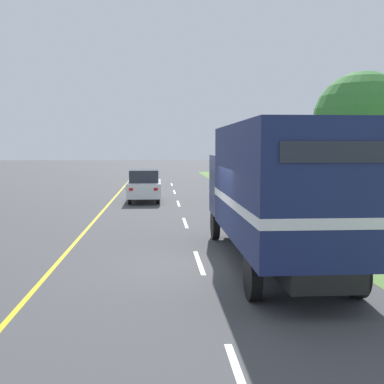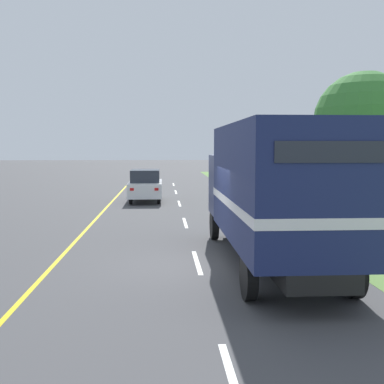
% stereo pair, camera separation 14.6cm
% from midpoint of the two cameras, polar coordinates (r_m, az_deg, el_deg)
% --- Properties ---
extents(ground_plane, '(200.00, 200.00, 0.00)m').
position_cam_midpoint_polar(ground_plane, '(12.41, 0.64, -8.73)').
color(ground_plane, '#444447').
extents(edge_line_yellow, '(0.12, 63.37, 0.01)m').
position_cam_midpoint_polar(edge_line_yellow, '(26.99, -9.75, -1.14)').
color(edge_line_yellow, yellow).
rests_on(edge_line_yellow, ground).
extents(centre_dash_near, '(0.12, 2.60, 0.01)m').
position_cam_midpoint_polar(centre_dash_near, '(12.78, 0.50, -8.30)').
color(centre_dash_near, white).
rests_on(centre_dash_near, ground).
extents(centre_dash_mid_a, '(0.12, 2.60, 0.01)m').
position_cam_midpoint_polar(centre_dash_mid_a, '(19.24, -1.03, -3.67)').
color(centre_dash_mid_a, white).
rests_on(centre_dash_mid_a, ground).
extents(centre_dash_mid_b, '(0.12, 2.60, 0.01)m').
position_cam_midpoint_polar(centre_dash_mid_b, '(25.77, -1.78, -1.37)').
color(centre_dash_mid_b, white).
rests_on(centre_dash_mid_b, ground).
extents(centre_dash_far, '(0.12, 2.60, 0.01)m').
position_cam_midpoint_polar(centre_dash_far, '(32.33, -2.23, -0.00)').
color(centre_dash_far, white).
rests_on(centre_dash_far, ground).
extents(centre_dash_farthest, '(0.12, 2.60, 0.01)m').
position_cam_midpoint_polar(centre_dash_farthest, '(38.91, -2.53, 0.90)').
color(centre_dash_farthest, white).
rests_on(centre_dash_farthest, ground).
extents(horse_trailer_truck, '(2.48, 8.49, 3.54)m').
position_cam_midpoint_polar(horse_trailer_truck, '(12.09, 9.55, 0.37)').
color(horse_trailer_truck, black).
rests_on(horse_trailer_truck, ground).
extents(lead_car_white, '(1.80, 4.20, 1.77)m').
position_cam_midpoint_polar(lead_car_white, '(26.78, -5.80, 0.81)').
color(lead_car_white, black).
rests_on(lead_car_white, ground).
extents(highway_sign, '(2.36, 0.09, 2.64)m').
position_cam_midpoint_polar(highway_sign, '(18.81, 19.58, 0.72)').
color(highway_sign, '#9E9EA3').
rests_on(highway_sign, ground).
extents(roadside_tree_near, '(4.43, 4.43, 6.39)m').
position_cam_midpoint_polar(roadside_tree_near, '(23.09, 19.43, 7.89)').
color(roadside_tree_near, brown).
rests_on(roadside_tree_near, ground).
extents(roadside_tree_mid, '(4.57, 4.57, 5.84)m').
position_cam_midpoint_polar(roadside_tree_mid, '(31.86, 20.13, 5.98)').
color(roadside_tree_mid, brown).
rests_on(roadside_tree_mid, ground).
extents(roadside_tree_far, '(3.73, 3.73, 4.98)m').
position_cam_midpoint_polar(roadside_tree_far, '(40.99, 14.93, 5.30)').
color(roadside_tree_far, brown).
rests_on(roadside_tree_far, ground).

